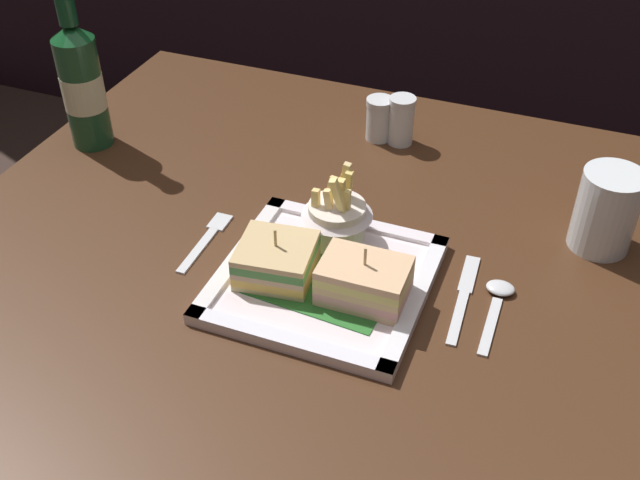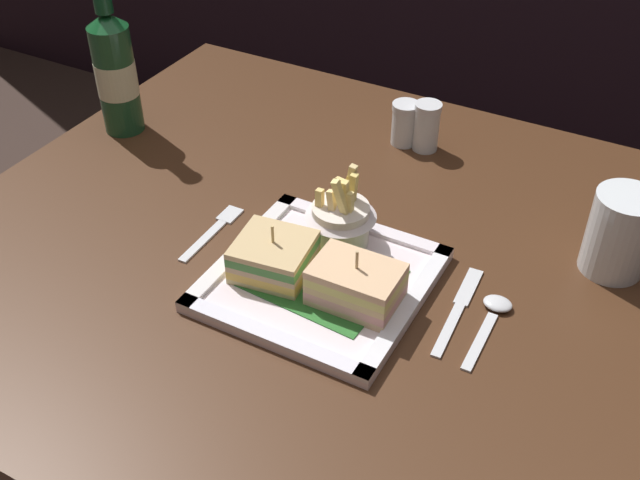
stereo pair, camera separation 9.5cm
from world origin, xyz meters
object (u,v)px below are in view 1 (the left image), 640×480
square_plate (324,280)px  sandwich_half_left (276,260)px  beer_bottle (82,82)px  fork (207,238)px  dining_table (316,332)px  sandwich_half_right (364,281)px  spoon (498,297)px  pepper_shaker (401,123)px  fries_cup (337,215)px  water_glass (605,215)px  salt_shaker (379,121)px  knife (464,294)px

square_plate → sandwich_half_left: size_ratio=2.51×
beer_bottle → fork: size_ratio=2.14×
beer_bottle → dining_table: bearing=-15.4°
square_plate → sandwich_half_right: 0.07m
sandwich_half_left → dining_table: bearing=76.1°
spoon → dining_table: bearing=176.2°
fork → pepper_shaker: bearing=63.0°
fries_cup → beer_bottle: (-0.45, 0.11, 0.05)m
water_glass → fork: water_glass is taller
fork → salt_shaker: size_ratio=1.91×
dining_table → spoon: spoon is taller
water_glass → knife: 0.22m
salt_shaker → square_plate: bearing=-82.8°
sandwich_half_right → salt_shaker: 0.39m
sandwich_half_left → sandwich_half_right: (0.11, -0.00, 0.00)m
square_plate → sandwich_half_left: sandwich_half_left is taller
fork → knife: same height
spoon → pepper_shaker: bearing=124.9°
salt_shaker → fork: bearing=-111.8°
dining_table → sandwich_half_left: (-0.02, -0.08, 0.19)m
beer_bottle → salt_shaker: 0.46m
fries_cup → spoon: fries_cup is taller
knife → beer_bottle: bearing=167.5°
salt_shaker → fries_cup: bearing=-83.3°
fries_cup → fork: 0.18m
square_plate → fries_cup: fries_cup is taller
square_plate → spoon: (0.21, 0.05, -0.00)m
fries_cup → knife: (0.18, -0.03, -0.05)m
sandwich_half_right → knife: 0.13m
sandwich_half_right → spoon: bearing=23.3°
beer_bottle → fork: 0.34m
beer_bottle → salt_shaker: size_ratio=4.08×
water_glass → pepper_shaker: bearing=154.1°
fries_cup → salt_shaker: 0.28m
beer_bottle → spoon: size_ratio=2.16×
dining_table → water_glass: water_glass is taller
beer_bottle → water_glass: 0.77m
water_glass → fork: bearing=-160.0°
water_glass → spoon: size_ratio=0.84×
sandwich_half_right → knife: sandwich_half_right is taller
square_plate → salt_shaker: bearing=97.2°
sandwich_half_right → knife: size_ratio=0.64×
fork → knife: (0.34, 0.02, 0.00)m
sandwich_half_left → water_glass: size_ratio=0.91×
square_plate → water_glass: size_ratio=2.29×
dining_table → sandwich_half_right: bearing=-41.1°
beer_bottle → knife: beer_bottle is taller
spoon → salt_shaker: bearing=129.1°
square_plate → sandwich_half_left: 0.06m
fork → spoon: bearing=3.2°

